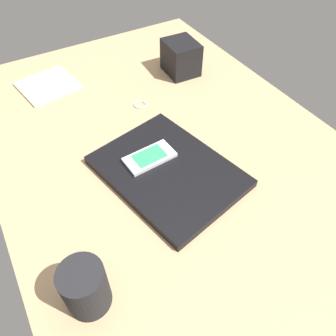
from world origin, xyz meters
TOP-DOWN VIEW (x-y plane):
  - desk_surface at (0.00, 0.00)cm, footprint 120.00×80.00cm
  - laptop_closed at (7.40, -4.49)cm, footprint 35.62×29.67cm
  - cell_phone_on_laptop at (2.70, -6.57)cm, footprint 6.59×11.75cm
  - key_ring at (-18.56, 1.66)cm, footprint 3.43×3.43cm
  - desk_organizer at (-27.31, 20.38)cm, footprint 11.00×9.55cm
  - notepad at (-40.27, -17.49)cm, footprint 16.93×17.49cm
  - pen_cup at (25.24, -30.12)cm, footprint 7.38×7.38cm

SIDE VIEW (x-z plane):
  - desk_surface at x=0.00cm, z-range 0.00..3.00cm
  - key_ring at x=-18.56cm, z-range 3.00..3.36cm
  - notepad at x=-40.27cm, z-range 3.00..3.80cm
  - laptop_closed at x=7.40cm, z-range 3.00..4.88cm
  - cell_phone_on_laptop at x=2.70cm, z-range 4.85..5.86cm
  - desk_organizer at x=-27.31cm, z-range 3.00..12.66cm
  - pen_cup at x=25.24cm, z-range 3.00..12.82cm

